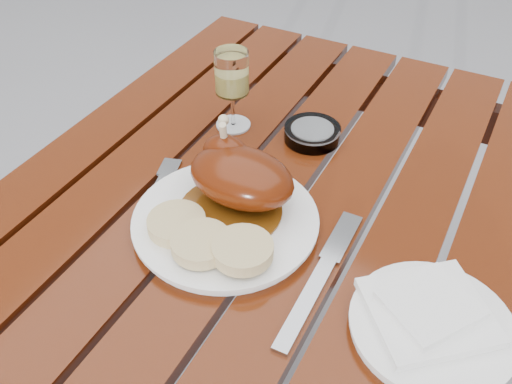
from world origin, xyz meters
TOP-DOWN VIEW (x-y plane):
  - table at (0.00, 0.00)m, footprint 0.80×1.20m
  - dinner_plate at (-0.01, -0.05)m, footprint 0.35×0.35m
  - roast_duck at (-0.02, -0.00)m, footprint 0.17×0.16m
  - bread_dumplings at (-0.01, -0.11)m, footprint 0.20×0.11m
  - wine_glass at (-0.14, 0.19)m, footprint 0.07×0.07m
  - side_plate at (0.31, -0.10)m, footprint 0.24×0.24m
  - napkin at (0.30, -0.09)m, footprint 0.20×0.20m
  - ashtray at (0.01, 0.22)m, footprint 0.12×0.12m
  - fork at (-0.15, -0.04)m, footprint 0.06×0.16m
  - knife at (0.15, -0.10)m, footprint 0.03×0.23m

SIDE VIEW (x-z plane):
  - table at x=0.00m, z-range 0.00..0.75m
  - fork at x=-0.15m, z-range 0.75..0.76m
  - knife at x=0.15m, z-range 0.75..0.76m
  - side_plate at x=0.31m, z-range 0.75..0.77m
  - dinner_plate at x=-0.01m, z-range 0.75..0.77m
  - ashtray at x=0.01m, z-range 0.75..0.78m
  - napkin at x=0.30m, z-range 0.77..0.78m
  - bread_dumplings at x=-0.01m, z-range 0.77..0.80m
  - roast_duck at x=-0.02m, z-range 0.75..0.87m
  - wine_glass at x=-0.14m, z-range 0.75..0.90m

